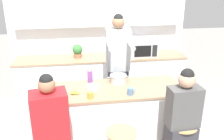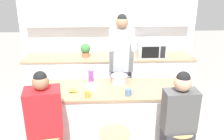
{
  "view_description": "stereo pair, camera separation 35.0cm",
  "coord_description": "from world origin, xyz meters",
  "px_view_note": "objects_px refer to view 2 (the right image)",
  "views": [
    {
      "loc": [
        -0.48,
        -3.16,
        2.4
      ],
      "look_at": [
        0.0,
        0.07,
        1.15
      ],
      "focal_mm": 40.0,
      "sensor_mm": 36.0,
      "label": 1
    },
    {
      "loc": [
        -0.13,
        -3.19,
        2.4
      ],
      "look_at": [
        0.0,
        0.07,
        1.15
      ],
      "focal_mm": 40.0,
      "sensor_mm": 36.0,
      "label": 2
    }
  ],
  "objects_px": {
    "kitchen_island": "(112,116)",
    "potted_plant": "(86,50)",
    "banana_bunch": "(73,91)",
    "coffee_cup_near": "(128,92)",
    "microwave": "(151,49)",
    "person_seated_near": "(178,129)",
    "coffee_cup_far": "(87,94)",
    "person_cooking": "(121,72)",
    "cooking_pot": "(119,79)",
    "juice_carton": "(91,76)",
    "fruit_bowl": "(92,87)",
    "person_wrapped_blanket": "(46,130)"
  },
  "relations": [
    {
      "from": "person_cooking",
      "to": "coffee_cup_far",
      "type": "distance_m",
      "value": 0.96
    },
    {
      "from": "cooking_pot",
      "to": "coffee_cup_far",
      "type": "distance_m",
      "value": 0.63
    },
    {
      "from": "juice_carton",
      "to": "microwave",
      "type": "bearing_deg",
      "value": 48.21
    },
    {
      "from": "person_seated_near",
      "to": "coffee_cup_near",
      "type": "relative_size",
      "value": 12.29
    },
    {
      "from": "kitchen_island",
      "to": "fruit_bowl",
      "type": "height_order",
      "value": "fruit_bowl"
    },
    {
      "from": "cooking_pot",
      "to": "banana_bunch",
      "type": "bearing_deg",
      "value": -156.06
    },
    {
      "from": "kitchen_island",
      "to": "banana_bunch",
      "type": "relative_size",
      "value": 13.63
    },
    {
      "from": "potted_plant",
      "to": "cooking_pot",
      "type": "bearing_deg",
      "value": -66.81
    },
    {
      "from": "cooking_pot",
      "to": "coffee_cup_near",
      "type": "height_order",
      "value": "cooking_pot"
    },
    {
      "from": "coffee_cup_near",
      "to": "potted_plant",
      "type": "distance_m",
      "value": 1.86
    },
    {
      "from": "banana_bunch",
      "to": "potted_plant",
      "type": "distance_m",
      "value": 1.62
    },
    {
      "from": "person_cooking",
      "to": "potted_plant",
      "type": "bearing_deg",
      "value": 126.81
    },
    {
      "from": "person_cooking",
      "to": "coffee_cup_near",
      "type": "relative_size",
      "value": 16.33
    },
    {
      "from": "coffee_cup_far",
      "to": "potted_plant",
      "type": "relative_size",
      "value": 0.39
    },
    {
      "from": "person_cooking",
      "to": "person_seated_near",
      "type": "xyz_separation_m",
      "value": [
        0.6,
        -1.22,
        -0.29
      ]
    },
    {
      "from": "banana_bunch",
      "to": "person_seated_near",
      "type": "bearing_deg",
      "value": -22.97
    },
    {
      "from": "coffee_cup_near",
      "to": "cooking_pot",
      "type": "bearing_deg",
      "value": 103.04
    },
    {
      "from": "kitchen_island",
      "to": "coffee_cup_far",
      "type": "xyz_separation_m",
      "value": [
        -0.34,
        -0.26,
        0.49
      ]
    },
    {
      "from": "cooking_pot",
      "to": "kitchen_island",
      "type": "bearing_deg",
      "value": -120.99
    },
    {
      "from": "person_seated_near",
      "to": "fruit_bowl",
      "type": "distance_m",
      "value": 1.28
    },
    {
      "from": "person_wrapped_blanket",
      "to": "potted_plant",
      "type": "distance_m",
      "value": 2.23
    },
    {
      "from": "kitchen_island",
      "to": "person_wrapped_blanket",
      "type": "relative_size",
      "value": 1.38
    },
    {
      "from": "fruit_bowl",
      "to": "person_wrapped_blanket",
      "type": "bearing_deg",
      "value": -128.85
    },
    {
      "from": "person_cooking",
      "to": "juice_carton",
      "type": "distance_m",
      "value": 0.59
    },
    {
      "from": "microwave",
      "to": "potted_plant",
      "type": "bearing_deg",
      "value": 178.37
    },
    {
      "from": "microwave",
      "to": "potted_plant",
      "type": "height_order",
      "value": "microwave"
    },
    {
      "from": "person_cooking",
      "to": "cooking_pot",
      "type": "distance_m",
      "value": 0.38
    },
    {
      "from": "kitchen_island",
      "to": "potted_plant",
      "type": "distance_m",
      "value": 1.68
    },
    {
      "from": "coffee_cup_near",
      "to": "microwave",
      "type": "bearing_deg",
      "value": 70.05
    },
    {
      "from": "kitchen_island",
      "to": "fruit_bowl",
      "type": "distance_m",
      "value": 0.56
    },
    {
      "from": "cooking_pot",
      "to": "coffee_cup_near",
      "type": "distance_m",
      "value": 0.42
    },
    {
      "from": "kitchen_island",
      "to": "coffee_cup_far",
      "type": "height_order",
      "value": "coffee_cup_far"
    },
    {
      "from": "person_wrapped_blanket",
      "to": "microwave",
      "type": "xyz_separation_m",
      "value": [
        1.64,
        2.13,
        0.36
      ]
    },
    {
      "from": "person_cooking",
      "to": "coffee_cup_near",
      "type": "height_order",
      "value": "person_cooking"
    },
    {
      "from": "coffee_cup_near",
      "to": "coffee_cup_far",
      "type": "bearing_deg",
      "value": -176.73
    },
    {
      "from": "cooking_pot",
      "to": "coffee_cup_near",
      "type": "xyz_separation_m",
      "value": [
        0.09,
        -0.41,
        -0.02
      ]
    },
    {
      "from": "banana_bunch",
      "to": "potted_plant",
      "type": "relative_size",
      "value": 0.55
    },
    {
      "from": "kitchen_island",
      "to": "microwave",
      "type": "bearing_deg",
      "value": 60.86
    },
    {
      "from": "coffee_cup_far",
      "to": "microwave",
      "type": "height_order",
      "value": "microwave"
    },
    {
      "from": "kitchen_island",
      "to": "coffee_cup_near",
      "type": "relative_size",
      "value": 17.38
    },
    {
      "from": "coffee_cup_far",
      "to": "fruit_bowl",
      "type": "bearing_deg",
      "value": 79.42
    },
    {
      "from": "fruit_bowl",
      "to": "microwave",
      "type": "height_order",
      "value": "microwave"
    },
    {
      "from": "kitchen_island",
      "to": "person_wrapped_blanket",
      "type": "height_order",
      "value": "person_wrapped_blanket"
    },
    {
      "from": "fruit_bowl",
      "to": "coffee_cup_near",
      "type": "height_order",
      "value": "coffee_cup_near"
    },
    {
      "from": "juice_carton",
      "to": "potted_plant",
      "type": "bearing_deg",
      "value": 96.79
    },
    {
      "from": "juice_carton",
      "to": "microwave",
      "type": "xyz_separation_m",
      "value": [
        1.13,
        1.26,
        0.03
      ]
    },
    {
      "from": "juice_carton",
      "to": "kitchen_island",
      "type": "bearing_deg",
      "value": -35.1
    },
    {
      "from": "coffee_cup_far",
      "to": "potted_plant",
      "type": "distance_m",
      "value": 1.77
    },
    {
      "from": "juice_carton",
      "to": "coffee_cup_far",
      "type": "bearing_deg",
      "value": -93.8
    },
    {
      "from": "person_cooking",
      "to": "potted_plant",
      "type": "height_order",
      "value": "person_cooking"
    }
  ]
}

